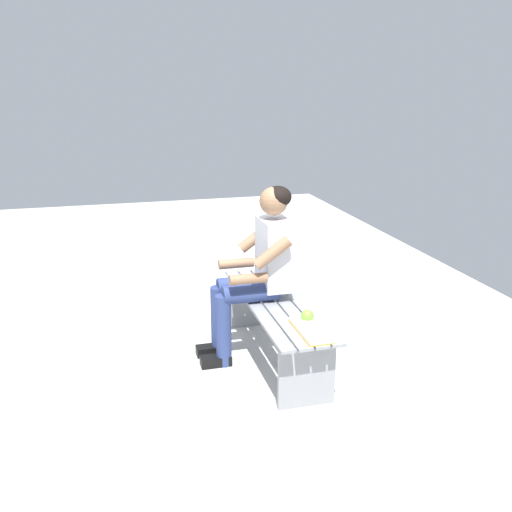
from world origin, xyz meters
name	(u,v)px	position (x,y,z in m)	size (l,w,h in m)	color
ground_plane	(129,321)	(1.04, 1.00, -0.02)	(10.00, 7.00, 0.04)	beige
bench_near	(276,317)	(0.00, 0.00, 0.34)	(1.53, 0.41, 0.46)	gray
person_seated	(258,266)	(0.12, 0.10, 0.69)	(0.50, 0.69, 1.26)	silver
apple	(307,316)	(-0.40, -0.09, 0.50)	(0.08, 0.08, 0.08)	#72B738
book_open	(310,330)	(-0.54, -0.05, 0.47)	(0.41, 0.16, 0.02)	white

